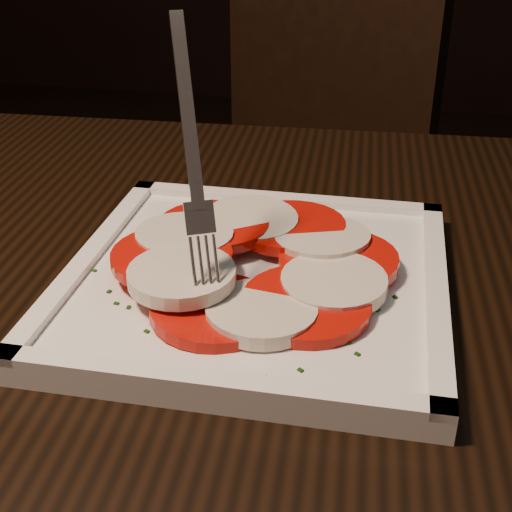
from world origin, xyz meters
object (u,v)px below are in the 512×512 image
Objects in this scene: table at (153,412)px; fork at (189,143)px; chair at (296,171)px; plate at (256,283)px.

table is 0.22m from fork.
chair is at bearing 91.13° from table.
table is 7.95× the size of fork.
fork is at bearing -159.84° from plate.
chair is 0.85m from fork.
plate is at bearing -59.99° from chair.
plate is 0.12m from fork.
fork is at bearing 30.55° from table.
fork reaches higher than chair.
table is at bearing -65.61° from chair.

